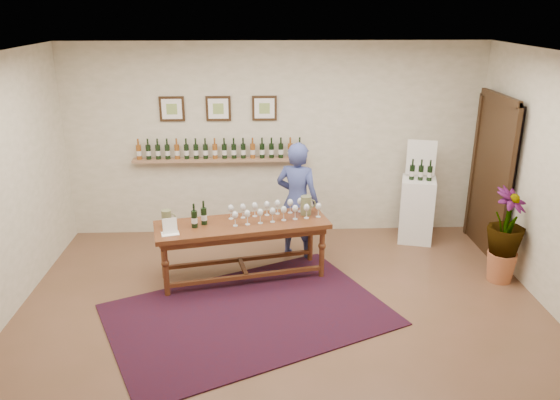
{
  "coord_description": "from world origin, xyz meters",
  "views": [
    {
      "loc": [
        -0.25,
        -5.21,
        3.27
      ],
      "look_at": [
        0.0,
        0.8,
        1.1
      ],
      "focal_mm": 35.0,
      "sensor_mm": 36.0,
      "label": 1
    }
  ],
  "objects_px": {
    "tasting_table": "(242,231)",
    "display_pedestal": "(417,210)",
    "person": "(297,201)",
    "potted_plant": "(505,236)"
  },
  "relations": [
    {
      "from": "tasting_table",
      "to": "display_pedestal",
      "type": "distance_m",
      "value": 2.71
    },
    {
      "from": "tasting_table",
      "to": "display_pedestal",
      "type": "relative_size",
      "value": 2.36
    },
    {
      "from": "potted_plant",
      "to": "display_pedestal",
      "type": "bearing_deg",
      "value": 119.4
    },
    {
      "from": "display_pedestal",
      "to": "potted_plant",
      "type": "bearing_deg",
      "value": -60.6
    },
    {
      "from": "display_pedestal",
      "to": "potted_plant",
      "type": "relative_size",
      "value": 0.9
    },
    {
      "from": "display_pedestal",
      "to": "person",
      "type": "xyz_separation_m",
      "value": [
        -1.76,
        -0.45,
        0.33
      ]
    },
    {
      "from": "person",
      "to": "tasting_table",
      "type": "bearing_deg",
      "value": 62.81
    },
    {
      "from": "tasting_table",
      "to": "display_pedestal",
      "type": "height_order",
      "value": "display_pedestal"
    },
    {
      "from": "display_pedestal",
      "to": "tasting_table",
      "type": "bearing_deg",
      "value": -156.68
    },
    {
      "from": "display_pedestal",
      "to": "potted_plant",
      "type": "distance_m",
      "value": 1.48
    }
  ]
}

